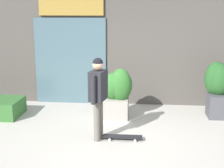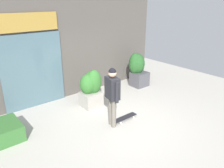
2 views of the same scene
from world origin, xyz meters
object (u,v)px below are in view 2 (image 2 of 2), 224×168
skateboarder (112,92)px  planter_box_right (137,68)px  skateboard (125,117)px  planter_box_left (91,86)px

skateboarder → planter_box_right: bearing=45.2°
skateboarder → skateboard: size_ratio=2.09×
planter_box_left → planter_box_right: (2.39, 0.33, 0.08)m
skateboarder → skateboard: (0.48, 0.01, -0.94)m
skateboarder → skateboard: 1.05m
skateboard → planter_box_right: 2.84m
planter_box_left → planter_box_right: bearing=7.9°
skateboard → planter_box_left: bearing=98.5°
skateboard → planter_box_left: 1.51m
skateboard → planter_box_right: bearing=37.8°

